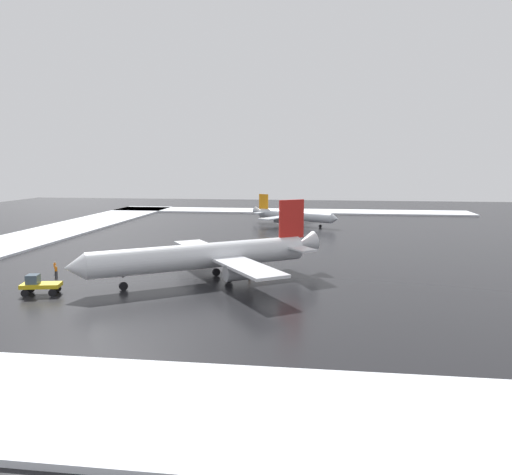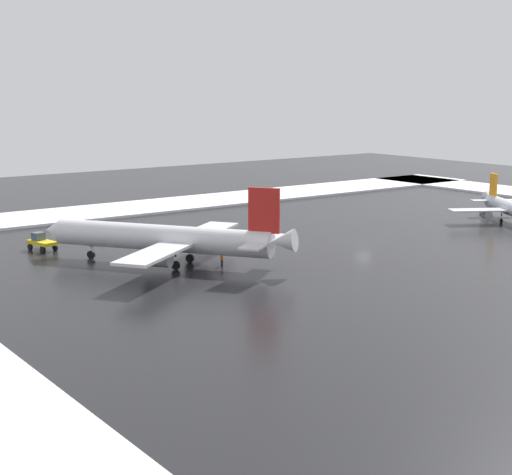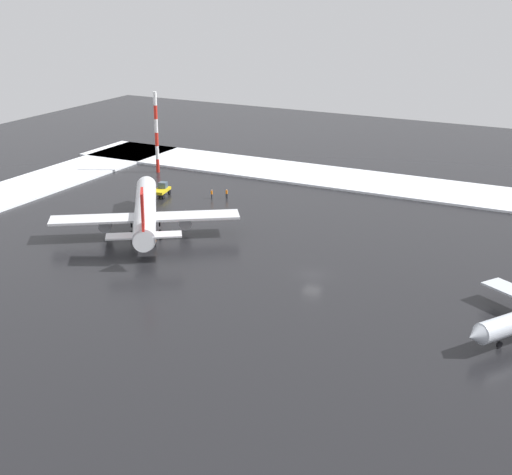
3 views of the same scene
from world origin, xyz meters
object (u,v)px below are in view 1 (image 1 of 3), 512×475
(airplane_parked_portside, at_px, (293,215))
(ground_crew_beside_wing, at_px, (56,270))
(pushback_tug, at_px, (39,284))
(ground_crew_by_nose_gear, at_px, (55,267))
(ground_crew_mid_apron, at_px, (249,267))
(airplane_parked_starboard, at_px, (208,255))

(airplane_parked_portside, relative_size, ground_crew_beside_wing, 13.63)
(pushback_tug, bearing_deg, ground_crew_by_nose_gear, -81.67)
(airplane_parked_portside, height_order, ground_crew_mid_apron, airplane_parked_portside)
(pushback_tug, relative_size, ground_crew_mid_apron, 2.90)
(airplane_parked_starboard, bearing_deg, airplane_parked_portside, -131.58)
(airplane_parked_portside, distance_m, ground_crew_mid_apron, 57.82)
(airplane_parked_portside, xyz_separation_m, ground_crew_by_nose_gear, (61.17, -31.17, -1.57))
(airplane_parked_starboard, bearing_deg, ground_crew_mid_apron, -168.34)
(pushback_tug, height_order, ground_crew_by_nose_gear, pushback_tug)
(ground_crew_mid_apron, bearing_deg, airplane_parked_portside, 66.57)
(airplane_parked_starboard, height_order, airplane_parked_portside, airplane_parked_starboard)
(ground_crew_by_nose_gear, bearing_deg, ground_crew_mid_apron, -24.97)
(ground_crew_mid_apron, xyz_separation_m, ground_crew_beside_wing, (5.77, -26.76, 0.00))
(airplane_parked_portside, distance_m, ground_crew_by_nose_gear, 68.67)
(ground_crew_beside_wing, bearing_deg, ground_crew_by_nose_gear, 18.91)
(pushback_tug, bearing_deg, airplane_parked_starboard, -165.26)
(airplane_parked_portside, xyz_separation_m, ground_crew_beside_wing, (63.50, -29.70, -1.57))
(airplane_parked_starboard, distance_m, ground_crew_by_nose_gear, 23.46)
(ground_crew_beside_wing, bearing_deg, pushback_tug, -175.87)
(airplane_parked_portside, height_order, ground_crew_beside_wing, airplane_parked_portside)
(ground_crew_mid_apron, bearing_deg, ground_crew_beside_wing, 171.66)
(ground_crew_by_nose_gear, height_order, ground_crew_mid_apron, same)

